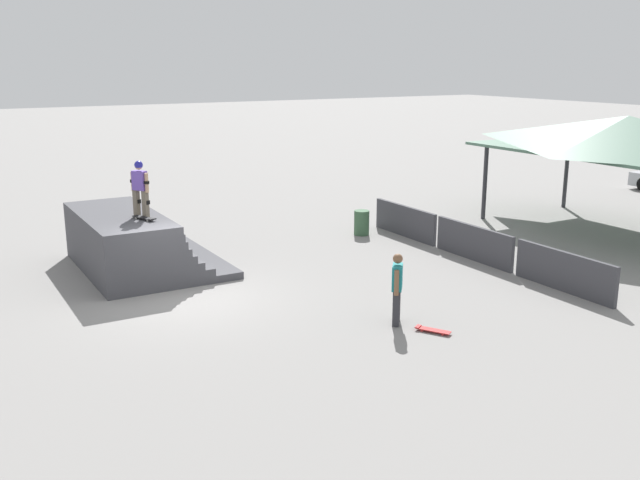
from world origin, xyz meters
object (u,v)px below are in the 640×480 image
object	(u,v)px
skateboard_on_deck	(145,218)
skateboard_on_ground	(432,330)
trash_bin	(362,223)
skater_on_deck	(140,185)
bystander_walking	(397,285)

from	to	relation	value
skateboard_on_deck	skateboard_on_ground	distance (m)	8.39
trash_bin	skateboard_on_ground	bearing A→B (deg)	-23.42
skateboard_on_deck	trash_bin	distance (m)	8.11
skater_on_deck	skateboard_on_deck	bearing A→B (deg)	-36.11
bystander_walking	skateboard_on_ground	distance (m)	1.26
skateboard_on_deck	skateboard_on_ground	xyz separation A→B (m)	(7.04, 4.26, -1.67)
skateboard_on_deck	skateboard_on_ground	bearing A→B (deg)	11.49
skateboard_on_deck	trash_bin	world-z (taller)	skateboard_on_deck
skater_on_deck	skateboard_on_ground	distance (m)	8.93
skater_on_deck	trash_bin	size ratio (longest dim) A/B	1.82
trash_bin	skater_on_deck	bearing A→B (deg)	-83.28
skateboard_on_deck	bystander_walking	xyz separation A→B (m)	(6.19, 3.90, -0.81)
skateboard_on_deck	trash_bin	bearing A→B (deg)	80.02
skater_on_deck	trash_bin	world-z (taller)	skater_on_deck
skater_on_deck	skateboard_on_deck	distance (m)	0.94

